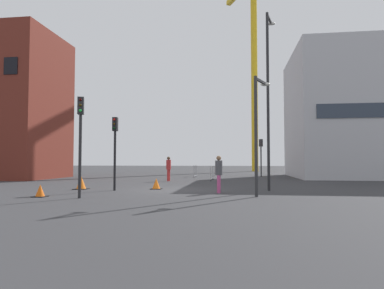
{
  "coord_description": "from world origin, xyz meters",
  "views": [
    {
      "loc": [
        3.27,
        -17.4,
        1.51
      ],
      "look_at": [
        0.0,
        7.56,
        2.7
      ],
      "focal_mm": 31.79,
      "sensor_mm": 36.0,
      "label": 1
    }
  ],
  "objects": [
    {
      "name": "ground",
      "position": [
        0.0,
        0.0,
        0.0
      ],
      "size": [
        160.0,
        160.0,
        0.0
      ],
      "primitive_type": "plane",
      "color": "#333335"
    },
    {
      "name": "brick_building",
      "position": [
        -15.56,
        9.19,
        6.14
      ],
      "size": [
        7.29,
        7.19,
        12.27
      ],
      "color": "maroon",
      "rests_on": "ground"
    },
    {
      "name": "office_block",
      "position": [
        14.29,
        14.74,
        5.66
      ],
      "size": [
        11.77,
        10.82,
        11.32
      ],
      "color": "#B7B7BC",
      "rests_on": "ground"
    },
    {
      "name": "construction_crane",
      "position": [
        5.8,
        31.23,
        17.69
      ],
      "size": [
        6.83,
        12.52,
        28.46
      ],
      "color": "gold",
      "rests_on": "ground"
    },
    {
      "name": "streetlamp_tall",
      "position": [
        4.91,
        0.15,
        5.17
      ],
      "size": [
        0.61,
        1.37,
        9.1
      ],
      "color": "#232326",
      "rests_on": "ground"
    },
    {
      "name": "streetlamp_short",
      "position": [
        4.18,
        -2.78,
        3.09
      ],
      "size": [
        0.79,
        1.31,
        5.08
      ],
      "color": "#2D2D30",
      "rests_on": "ground"
    },
    {
      "name": "traffic_light_island",
      "position": [
        -2.99,
        -4.41,
        2.74
      ],
      "size": [
        0.32,
        0.39,
        4.09
      ],
      "color": "#232326",
      "rests_on": "ground"
    },
    {
      "name": "traffic_light_median",
      "position": [
        5.56,
        15.17,
        2.4
      ],
      "size": [
        0.37,
        0.37,
        3.53
      ],
      "color": "#2D2D30",
      "rests_on": "ground"
    },
    {
      "name": "traffic_light_verge",
      "position": [
        -2.85,
        -0.83,
        2.51
      ],
      "size": [
        0.26,
        0.38,
        3.71
      ],
      "color": "black",
      "rests_on": "ground"
    },
    {
      "name": "pedestrian_walking",
      "position": [
        2.45,
        -1.42,
        1.01
      ],
      "size": [
        0.34,
        0.34,
        1.74
      ],
      "color": "#D14C8C",
      "rests_on": "ground"
    },
    {
      "name": "pedestrian_waiting",
      "position": [
        -1.69,
        7.19,
        1.05
      ],
      "size": [
        0.34,
        0.34,
        1.8
      ],
      "color": "red",
      "rests_on": "ground"
    },
    {
      "name": "safety_barrier_mid_span",
      "position": [
        1.39,
        9.38,
        0.56
      ],
      "size": [
        0.22,
        2.08,
        1.08
      ],
      "color": "#9EA0A5",
      "rests_on": "ground"
    },
    {
      "name": "safety_barrier_rear",
      "position": [
        -0.52,
        13.95,
        0.56
      ],
      "size": [
        0.07,
        2.48,
        1.08
      ],
      "color": "gray",
      "rests_on": "ground"
    },
    {
      "name": "traffic_cone_striped",
      "position": [
        -0.95,
        0.23,
        0.26
      ],
      "size": [
        0.57,
        0.57,
        0.57
      ],
      "color": "black",
      "rests_on": "ground"
    },
    {
      "name": "traffic_cone_by_barrier",
      "position": [
        -4.83,
        -4.17,
        0.24
      ],
      "size": [
        0.51,
        0.51,
        0.52
      ],
      "color": "black",
      "rests_on": "ground"
    },
    {
      "name": "traffic_cone_orange",
      "position": [
        -4.86,
        -0.34,
        0.32
      ],
      "size": [
        0.68,
        0.68,
        0.69
      ],
      "color": "black",
      "rests_on": "ground"
    }
  ]
}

